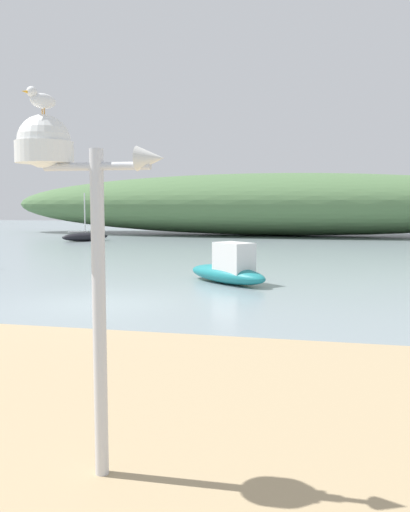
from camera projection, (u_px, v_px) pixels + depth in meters
ground_plane at (100, 304)px, 14.47m from camera, size 120.00×120.00×0.00m
distant_hill at (273, 204)px, 44.55m from camera, size 44.86×10.08×4.96m
mast_structure at (62, 181)px, 4.83m from camera, size 1.35×0.50×3.21m
seagull_on_radar at (41, 99)px, 4.79m from camera, size 0.23×0.30×0.23m
sailboat_outer_mooring at (85, 237)px, 37.69m from camera, size 2.90×3.16×3.27m
motorboat_mid_channel at (229, 269)px, 18.04m from camera, size 3.37×3.04×1.36m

